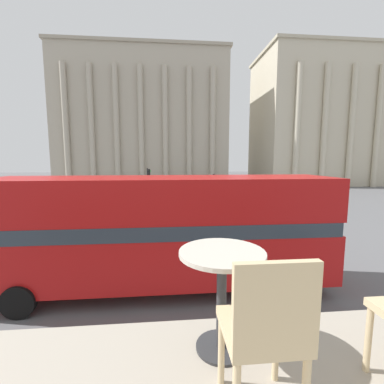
% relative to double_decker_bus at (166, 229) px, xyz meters
% --- Properties ---
extents(double_decker_bus, '(11.25, 2.71, 3.97)m').
position_rel_double_decker_bus_xyz_m(double_decker_bus, '(0.00, 0.00, 0.00)').
color(double_decker_bus, black).
rests_on(double_decker_bus, ground_plane).
extents(cafe_dining_table, '(0.60, 0.60, 0.73)m').
position_rel_double_decker_bus_xyz_m(cafe_dining_table, '(0.47, -6.89, 1.49)').
color(cafe_dining_table, '#2D2D30').
rests_on(cafe_dining_table, cafe_floor_slab).
extents(cafe_chair_0, '(0.40, 0.40, 0.91)m').
position_rel_double_decker_bus_xyz_m(cafe_chair_0, '(0.58, -7.42, 1.47)').
color(cafe_chair_0, '#D1B789').
rests_on(cafe_chair_0, cafe_floor_slab).
extents(plaza_building_left, '(30.09, 15.26, 23.62)m').
position_rel_double_decker_bus_xyz_m(plaza_building_left, '(-4.24, 42.16, 9.59)').
color(plaza_building_left, '#B2A893').
rests_on(plaza_building_left, ground_plane).
extents(plaza_building_right, '(35.87, 14.75, 24.07)m').
position_rel_double_decker_bus_xyz_m(plaza_building_right, '(35.09, 39.37, 9.82)').
color(plaza_building_right, beige).
rests_on(plaza_building_right, ground_plane).
extents(traffic_light_near, '(0.42, 0.24, 3.81)m').
position_rel_double_decker_bus_xyz_m(traffic_light_near, '(2.52, 4.55, 0.28)').
color(traffic_light_near, black).
rests_on(traffic_light_near, ground_plane).
extents(traffic_light_mid, '(0.42, 0.24, 3.28)m').
position_rel_double_decker_bus_xyz_m(traffic_light_mid, '(3.99, 12.63, -0.05)').
color(traffic_light_mid, black).
rests_on(traffic_light_mid, ground_plane).
extents(traffic_light_far, '(0.42, 0.24, 3.74)m').
position_rel_double_decker_bus_xyz_m(traffic_light_far, '(-1.94, 17.82, 0.24)').
color(traffic_light_far, black).
rests_on(traffic_light_far, ground_plane).
extents(pedestrian_blue, '(0.32, 0.32, 1.74)m').
position_rel_double_decker_bus_xyz_m(pedestrian_blue, '(-3.13, 17.75, -1.21)').
color(pedestrian_blue, '#282B33').
rests_on(pedestrian_blue, ground_plane).
extents(pedestrian_yellow, '(0.32, 0.32, 1.65)m').
position_rel_double_decker_bus_xyz_m(pedestrian_yellow, '(-3.84, 4.67, -1.27)').
color(pedestrian_yellow, '#282B33').
rests_on(pedestrian_yellow, ground_plane).
extents(pedestrian_olive, '(0.32, 0.32, 1.82)m').
position_rel_double_decker_bus_xyz_m(pedestrian_olive, '(-6.38, 16.57, -1.16)').
color(pedestrian_olive, '#282B33').
rests_on(pedestrian_olive, ground_plane).
extents(pedestrian_red, '(0.32, 0.32, 1.69)m').
position_rel_double_decker_bus_xyz_m(pedestrian_red, '(4.37, 10.07, -1.24)').
color(pedestrian_red, '#282B33').
rests_on(pedestrian_red, ground_plane).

